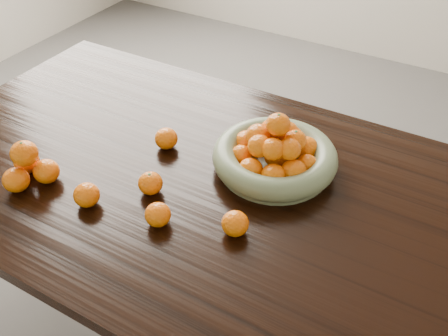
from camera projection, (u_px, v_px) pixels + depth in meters
The scene contains 8 objects.
dining_table at pixel (239, 215), 1.38m from camera, with size 2.00×1.00×0.75m.
fruit_bowl at pixel (275, 155), 1.38m from camera, with size 0.35×0.35×0.18m.
orange_pyramid at pixel (28, 166), 1.33m from camera, with size 0.15×0.14×0.13m.
loose_orange_0 at pixel (150, 183), 1.31m from camera, with size 0.07×0.07×0.06m, color orange.
loose_orange_1 at pixel (87, 195), 1.27m from camera, with size 0.07×0.07×0.06m, color orange.
loose_orange_2 at pixel (158, 215), 1.22m from camera, with size 0.06×0.06×0.06m, color orange.
loose_orange_3 at pixel (166, 139), 1.46m from camera, with size 0.07×0.07×0.06m, color orange.
loose_orange_4 at pixel (235, 224), 1.19m from camera, with size 0.07×0.07×0.06m, color orange.
Camera 1 is at (0.46, -0.88, 1.64)m, focal length 40.00 mm.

